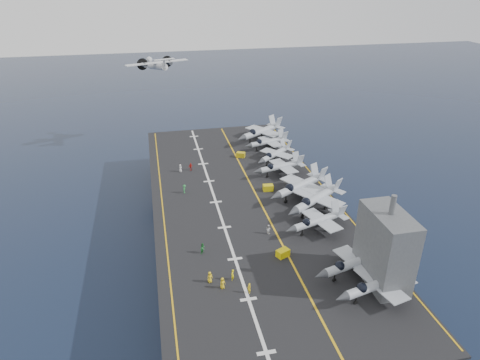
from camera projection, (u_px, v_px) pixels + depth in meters
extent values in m
plane|color=#142135|center=(244.00, 240.00, 94.88)|extent=(500.00, 500.00, 0.00)
cube|color=#56595E|center=(244.00, 221.00, 92.68)|extent=(36.00, 90.00, 10.00)
cube|color=black|center=(244.00, 200.00, 90.38)|extent=(38.00, 92.00, 0.40)
cube|color=gold|center=(258.00, 198.00, 90.84)|extent=(0.35, 90.00, 0.02)
cube|color=silver|center=(216.00, 202.00, 89.15)|extent=(0.50, 90.00, 0.02)
cube|color=gold|center=(163.00, 208.00, 87.09)|extent=(0.25, 90.00, 0.02)
cube|color=gold|center=(326.00, 191.00, 93.75)|extent=(0.25, 90.00, 0.02)
imported|color=yellow|center=(223.00, 283.00, 64.68)|extent=(1.33, 1.14, 1.88)
imported|color=yellow|center=(232.00, 275.00, 66.40)|extent=(1.25, 1.39, 1.92)
imported|color=#228432|center=(203.00, 248.00, 72.76)|extent=(1.32, 1.36, 1.90)
imported|color=#25853A|center=(185.00, 189.00, 92.42)|extent=(1.10, 1.35, 1.94)
imported|color=red|center=(191.00, 167.00, 102.92)|extent=(1.33, 1.15, 1.87)
imported|color=silver|center=(180.00, 168.00, 102.23)|extent=(0.97, 1.26, 1.89)
imported|color=yellow|center=(249.00, 288.00, 63.74)|extent=(1.12, 1.24, 1.72)
imported|color=white|center=(268.00, 229.00, 78.21)|extent=(1.15, 1.30, 1.81)
imported|color=yellow|center=(210.00, 277.00, 65.94)|extent=(1.33, 1.14, 1.88)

